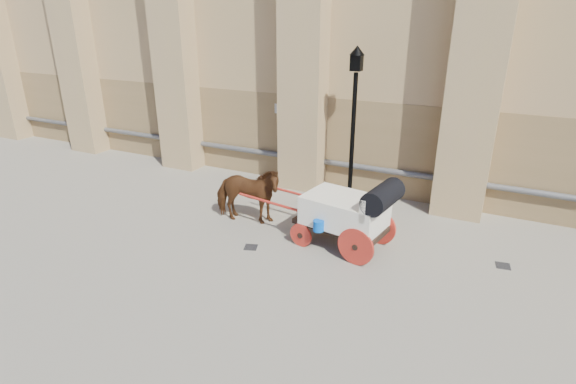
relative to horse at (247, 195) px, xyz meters
The scene contains 6 objects.
ground 1.52m from the horse, 17.06° to the right, with size 90.00×90.00×0.00m, color gray.
horse is the anchor object (origin of this frame).
carriage 3.03m from the horse, ahead, with size 4.39×1.80×1.87m.
street_lamp 3.82m from the horse, 53.09° to the left, with size 0.44×0.44×4.68m.
drain_grate_near 1.71m from the horse, 56.48° to the right, with size 0.32×0.32×0.01m, color black.
drain_grate_far 6.67m from the horse, ahead, with size 0.32×0.32×0.01m, color black.
Camera 1 is at (4.87, -9.44, 5.53)m, focal length 28.00 mm.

